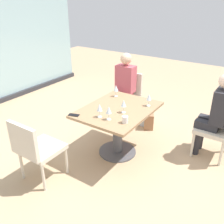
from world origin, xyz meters
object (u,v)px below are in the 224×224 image
Objects in this scene: coffee_cup at (125,120)px; cell_phone_on_table at (74,115)px; handbag_0 at (149,120)px; wine_glass_1 at (116,88)px; person_far_right at (124,85)px; chair_far_left at (35,147)px; person_front_right at (216,112)px; handbag_2 at (145,116)px; chair_far_right at (127,94)px; wine_glass_2 at (149,97)px; dining_table_main at (118,121)px; wine_glass_0 at (109,110)px; wine_glass_4 at (124,104)px; chair_front_right at (221,127)px; wine_glass_3 at (100,108)px.

coffee_cup reaches higher than cell_phone_on_table.
coffee_cup is 1.47m from handbag_0.
person_far_right is at bearing 20.41° from wine_glass_1.
coffee_cup is (-0.68, -0.58, -0.09)m from wine_glass_1.
chair_far_left is 0.69× the size of person_front_right.
person_far_right is 4.20× the size of handbag_2.
chair_far_right is at bearing 17.48° from wine_glass_1.
chair_far_left reaches higher than coffee_cup.
chair_far_right reaches higher than coffee_cup.
wine_glass_2 reaches higher than cell_phone_on_table.
handbag_2 is at bearing 73.93° from person_front_right.
handbag_2 is (0.71, -0.19, -0.72)m from wine_glass_1.
dining_table_main is 0.91× the size of person_front_right.
wine_glass_0 is 1.28× the size of cell_phone_on_table.
chair_far_left is 2.06m from person_far_right.
wine_glass_4 is at bearing -65.95° from cell_phone_on_table.
person_far_right is at bearing 65.33° from handbag_0.
wine_glass_0 is at bearing 100.34° from coffee_cup.
chair_far_left is at bearing 150.23° from cell_phone_on_table.
chair_front_right is at bearing -90.00° from person_front_right.
chair_front_right is at bearing -70.48° from cell_phone_on_table.
chair_front_right and chair_far_left have the same top height.
wine_glass_1 is at bearing 36.62° from dining_table_main.
person_front_right is 6.81× the size of wine_glass_1.
chair_front_right is 1.43m from wine_glass_4.
dining_table_main is at bearing 119.70° from chair_front_right.
handbag_0 is at bearing -99.65° from chair_far_right.
person_far_right is at bearing 32.03° from coffee_cup.
wine_glass_3 reaches higher than chair_far_right.
cell_phone_on_table reaches higher than handbag_2.
person_far_right is (2.05, -0.00, 0.20)m from chair_far_left.
dining_table_main is 0.56m from wine_glass_1.
person_front_right is 1.96m from cell_phone_on_table.
wine_glass_0 and wine_glass_4 have the same top height.
person_far_right reaches higher than handbag_0.
wine_glass_1 is at bearing 16.77° from wine_glass_3.
dining_table_main is at bearing -9.21° from wine_glass_3.
chair_far_left is 0.64m from cell_phone_on_table.
chair_far_right is 1.00× the size of chair_far_left.
chair_front_right is 1.43m from coffee_cup.
wine_glass_1 is 1.00× the size of wine_glass_3.
chair_far_left is at bearing 171.21° from wine_glass_1.
wine_glass_3 reaches higher than dining_table_main.
coffee_cup is (0.05, -0.36, -0.09)m from wine_glass_3.
chair_far_right is 0.69× the size of person_far_right.
coffee_cup is at bearing -82.74° from wine_glass_3.
person_far_right reaches higher than coffee_cup.
wine_glass_2 reaches higher than coffee_cup.
person_front_right reaches higher than wine_glass_4.
wine_glass_0 and wine_glass_3 have the same top height.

